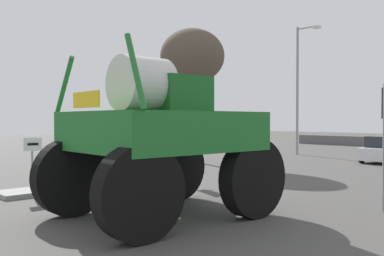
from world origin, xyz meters
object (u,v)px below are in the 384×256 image
Objects in this scene: streetlight_far_left at (299,84)px; lane_arrow_sign at (33,154)px; oversize_sprayer at (161,138)px; traffic_signal_near_left at (156,106)px; bare_tree_left at (192,57)px.

lane_arrow_sign is at bearing -80.95° from streetlight_far_left.
streetlight_far_left reaches higher than lane_arrow_sign.
oversize_sprayer reaches higher than traffic_signal_near_left.
bare_tree_left is (-3.50, 5.46, 3.12)m from traffic_signal_near_left.
lane_arrow_sign is 0.42× the size of traffic_signal_near_left.
lane_arrow_sign is at bearing -78.97° from traffic_signal_near_left.
streetlight_far_left is at bearing 26.31° from oversize_sprayer.
traffic_signal_near_left is 14.70m from streetlight_far_left.
traffic_signal_near_left is 7.19m from bare_tree_left.
lane_arrow_sign is at bearing 103.88° from oversize_sprayer.
bare_tree_left reaches higher than lane_arrow_sign.
bare_tree_left is at bearing 112.15° from lane_arrow_sign.
oversize_sprayer is at bearing -66.11° from streetlight_far_left.
oversize_sprayer is (5.33, 1.08, 0.67)m from lane_arrow_sign.
bare_tree_left reaches higher than traffic_signal_near_left.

